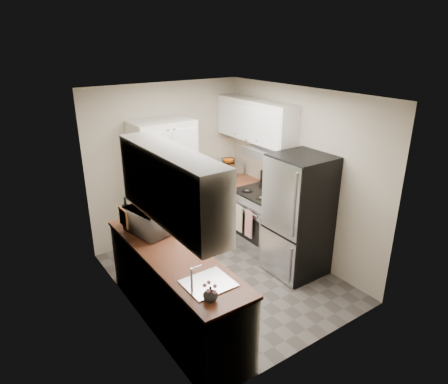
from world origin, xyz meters
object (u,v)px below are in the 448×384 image
(pantry_cabinet, at_px, (165,186))
(toaster_oven, at_px, (229,169))
(wine_bottle, at_px, (126,213))
(refrigerator, at_px, (299,216))
(microwave, at_px, (149,221))
(electric_range, at_px, (262,219))

(pantry_cabinet, xyz_separation_m, toaster_oven, (1.22, 0.02, 0.04))
(pantry_cabinet, distance_m, wine_bottle, 1.25)
(refrigerator, xyz_separation_m, microwave, (-1.93, 0.57, 0.22))
(pantry_cabinet, distance_m, electric_range, 1.58)
(refrigerator, height_order, wine_bottle, refrigerator)
(pantry_cabinet, distance_m, toaster_oven, 1.22)
(electric_range, bearing_deg, toaster_oven, 87.56)
(wine_bottle, xyz_separation_m, toaster_oven, (2.16, 0.84, -0.06))
(refrigerator, distance_m, wine_bottle, 2.28)
(pantry_cabinet, relative_size, electric_range, 1.77)
(refrigerator, relative_size, microwave, 3.06)
(pantry_cabinet, relative_size, microwave, 3.60)
(electric_range, height_order, refrigerator, refrigerator)
(wine_bottle, bearing_deg, refrigerator, -23.59)
(wine_bottle, bearing_deg, electric_range, -2.93)
(microwave, xyz_separation_m, toaster_oven, (2.00, 1.18, -0.04))
(microwave, bearing_deg, electric_range, -96.14)
(refrigerator, bearing_deg, wine_bottle, 156.41)
(pantry_cabinet, bearing_deg, electric_range, -38.22)
(pantry_cabinet, relative_size, toaster_oven, 5.02)
(refrigerator, bearing_deg, electric_range, 87.52)
(microwave, distance_m, wine_bottle, 0.37)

